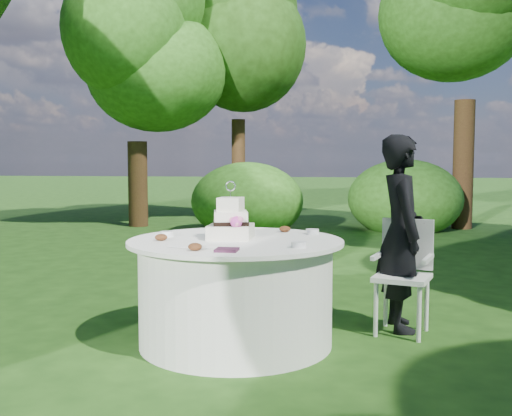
# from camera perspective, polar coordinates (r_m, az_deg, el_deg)

# --- Properties ---
(ground) EXTENTS (80.00, 80.00, 0.00)m
(ground) POSITION_cam_1_polar(r_m,az_deg,el_deg) (4.51, -1.93, -12.74)
(ground) COLOR #1A3E11
(ground) RESTS_ON ground
(napkins) EXTENTS (0.14, 0.14, 0.02)m
(napkins) POSITION_cam_1_polar(r_m,az_deg,el_deg) (3.79, -2.80, -4.01)
(napkins) COLOR #401B33
(napkins) RESTS_ON table
(feather_plume) EXTENTS (0.48, 0.07, 0.01)m
(feather_plume) POSITION_cam_1_polar(r_m,az_deg,el_deg) (3.92, -5.21, -3.77)
(feather_plume) COLOR white
(feather_plume) RESTS_ON table
(guest) EXTENTS (0.45, 0.61, 1.54)m
(guest) POSITION_cam_1_polar(r_m,az_deg,el_deg) (4.86, 13.66, -2.30)
(guest) COLOR black
(guest) RESTS_ON ground
(table) EXTENTS (1.56, 1.56, 0.77)m
(table) POSITION_cam_1_polar(r_m,az_deg,el_deg) (4.41, -1.95, -7.92)
(table) COLOR white
(table) RESTS_ON ground
(cake) EXTENTS (0.32, 0.33, 0.43)m
(cake) POSITION_cam_1_polar(r_m,az_deg,el_deg) (4.37, -2.42, -1.45)
(cake) COLOR beige
(cake) RESTS_ON table
(chair) EXTENTS (0.50, 0.50, 0.88)m
(chair) POSITION_cam_1_polar(r_m,az_deg,el_deg) (4.82, 13.95, -5.42)
(chair) COLOR white
(chair) RESTS_ON ground
(votives) EXTENTS (1.17, 0.82, 0.04)m
(votives) POSITION_cam_1_polar(r_m,az_deg,el_deg) (4.35, 0.21, -2.72)
(votives) COLOR white
(votives) RESTS_ON table
(petal_cups) EXTENTS (0.91, 1.13, 0.05)m
(petal_cups) POSITION_cam_1_polar(r_m,az_deg,el_deg) (4.29, -3.73, -2.78)
(petal_cups) COLOR #562D16
(petal_cups) RESTS_ON table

